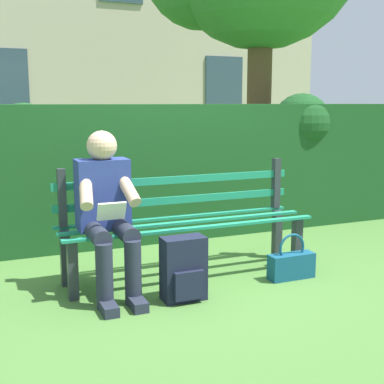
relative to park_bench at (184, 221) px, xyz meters
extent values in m
plane|color=#477533|center=(0.00, 0.07, -0.44)|extent=(60.00, 60.00, 0.00)
cube|color=#2D3338|center=(-0.94, 0.22, -0.22)|extent=(0.07, 0.07, 0.43)
cube|color=#2D3338|center=(0.94, 0.22, -0.22)|extent=(0.07, 0.07, 0.43)
cube|color=#2D3338|center=(-0.94, -0.09, -0.22)|extent=(0.07, 0.07, 0.43)
cube|color=#2D3338|center=(0.94, -0.09, -0.22)|extent=(0.07, 0.07, 0.43)
cube|color=#1E8460|center=(0.00, -0.14, 0.00)|extent=(2.03, 0.06, 0.02)
cube|color=#1E8460|center=(0.00, 0.07, 0.00)|extent=(2.03, 0.06, 0.02)
cube|color=#1E8460|center=(0.00, 0.27, 0.00)|extent=(2.03, 0.06, 0.02)
cube|color=#2D3338|center=(-0.94, -0.13, 0.23)|extent=(0.06, 0.06, 0.44)
cube|color=#2D3338|center=(0.94, -0.13, 0.23)|extent=(0.06, 0.06, 0.44)
cube|color=#1E8460|center=(0.00, -0.13, 0.15)|extent=(2.03, 0.02, 0.06)
cube|color=#1E8460|center=(0.00, -0.13, 0.32)|extent=(2.03, 0.02, 0.06)
cube|color=navy|center=(0.67, 0.05, 0.27)|extent=(0.38, 0.22, 0.52)
sphere|color=#D8AD8C|center=(0.67, 0.07, 0.63)|extent=(0.22, 0.22, 0.22)
cylinder|color=#232838|center=(0.57, 0.26, 0.03)|extent=(0.13, 0.42, 0.13)
cylinder|color=#232838|center=(0.77, 0.26, 0.03)|extent=(0.13, 0.42, 0.13)
cylinder|color=#232838|center=(0.57, 0.47, -0.21)|extent=(0.12, 0.12, 0.45)
cylinder|color=#232838|center=(0.77, 0.47, -0.21)|extent=(0.12, 0.12, 0.45)
cube|color=#232838|center=(0.57, 0.55, -0.41)|extent=(0.10, 0.24, 0.07)
cube|color=#232838|center=(0.77, 0.55, -0.41)|extent=(0.10, 0.24, 0.07)
cylinder|color=#D8AD8C|center=(0.52, 0.19, 0.33)|extent=(0.14, 0.32, 0.26)
cylinder|color=#D8AD8C|center=(0.82, 0.19, 0.33)|extent=(0.14, 0.32, 0.26)
cube|color=white|center=(0.67, 0.31, 0.19)|extent=(0.20, 0.07, 0.13)
cube|color=#19471E|center=(-0.28, -1.29, 0.24)|extent=(5.43, 0.72, 1.37)
sphere|color=#19471E|center=(-1.91, -1.18, 0.72)|extent=(0.65, 0.65, 0.65)
sphere|color=#19471E|center=(1.07, -1.36, 0.65)|extent=(0.58, 0.58, 0.58)
cylinder|color=brown|center=(-2.03, -2.34, 0.88)|extent=(0.33, 0.33, 2.65)
cube|color=#BCAD93|center=(-1.40, -8.43, 2.76)|extent=(9.30, 3.17, 6.39)
cube|color=#334756|center=(-3.73, -6.83, 1.35)|extent=(0.90, 0.04, 1.20)
cube|color=#334756|center=(0.92, -6.83, 1.35)|extent=(0.90, 0.04, 1.20)
cube|color=#191E33|center=(0.22, 0.52, -0.21)|extent=(0.31, 0.17, 0.46)
cube|color=#191E33|center=(0.22, 0.63, -0.30)|extent=(0.21, 0.04, 0.20)
cylinder|color=#191E33|center=(0.12, 0.42, -0.19)|extent=(0.04, 0.04, 0.27)
cylinder|color=#191E33|center=(0.31, 0.42, -0.19)|extent=(0.04, 0.04, 0.27)
cube|color=navy|center=(-0.74, 0.44, -0.34)|extent=(0.38, 0.12, 0.20)
torus|color=navy|center=(-0.74, 0.44, -0.19)|extent=(0.23, 0.02, 0.23)
camera|label=1|loc=(1.52, 3.77, 0.94)|focal=48.35mm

